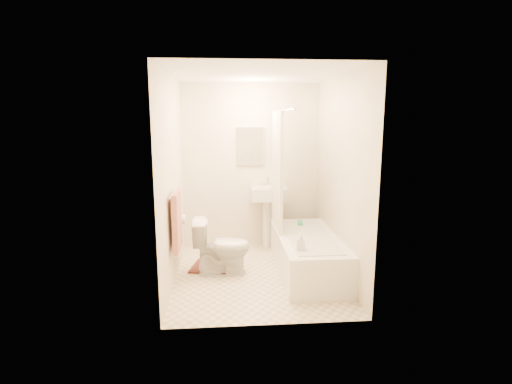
{
  "coord_description": "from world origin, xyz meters",
  "views": [
    {
      "loc": [
        -0.4,
        -4.63,
        1.94
      ],
      "look_at": [
        0.0,
        0.25,
        1.0
      ],
      "focal_mm": 28.0,
      "sensor_mm": 36.0,
      "label": 1
    }
  ],
  "objects": [
    {
      "name": "wall_left",
      "position": [
        -1.0,
        0.0,
        1.2
      ],
      "size": [
        0.02,
        2.4,
        2.4
      ],
      "primitive_type": "cube",
      "color": "beige",
      "rests_on": "ground"
    },
    {
      "name": "shower_curtain",
      "position": [
        0.3,
        0.5,
        1.22
      ],
      "size": [
        0.04,
        0.8,
        1.55
      ],
      "primitive_type": "cube",
      "color": "silver",
      "rests_on": "curtain_rod"
    },
    {
      "name": "towel",
      "position": [
        -0.93,
        -0.25,
        0.78
      ],
      "size": [
        0.06,
        0.45,
        0.66
      ],
      "primitive_type": "cube",
      "color": "#CC7266",
      "rests_on": "towel_bar"
    },
    {
      "name": "bath_mat",
      "position": [
        -0.51,
        0.28,
        0.01
      ],
      "size": [
        0.71,
        0.6,
        0.02
      ],
      "primitive_type": "cube",
      "rotation": [
        0.0,
        0.0,
        -0.22
      ],
      "color": "#47271C",
      "rests_on": "floor"
    },
    {
      "name": "towel_bar",
      "position": [
        -0.96,
        -0.25,
        1.1
      ],
      "size": [
        0.02,
        0.6,
        0.02
      ],
      "primitive_type": "cylinder",
      "rotation": [
        1.57,
        0.0,
        0.0
      ],
      "color": "silver",
      "rests_on": "wall_left"
    },
    {
      "name": "mirror",
      "position": [
        0.0,
        1.18,
        1.5
      ],
      "size": [
        0.4,
        0.03,
        0.55
      ],
      "primitive_type": "cube",
      "color": "white",
      "rests_on": "wall_back"
    },
    {
      "name": "soap_bottle",
      "position": [
        0.44,
        -0.47,
        0.57
      ],
      "size": [
        0.11,
        0.11,
        0.19
      ],
      "primitive_type": "imported",
      "rotation": [
        0.0,
        0.0,
        -0.24
      ],
      "color": "white",
      "rests_on": "bathtub"
    },
    {
      "name": "toilet_paper",
      "position": [
        -0.93,
        0.12,
        0.7
      ],
      "size": [
        0.11,
        0.12,
        0.12
      ],
      "primitive_type": "cylinder",
      "rotation": [
        0.0,
        1.57,
        0.0
      ],
      "color": "white",
      "rests_on": "wall_left"
    },
    {
      "name": "bathtub",
      "position": [
        0.63,
        0.05,
        0.24
      ],
      "size": [
        0.73,
        1.67,
        0.47
      ],
      "primitive_type": null,
      "color": "white",
      "rests_on": "floor"
    },
    {
      "name": "scrub_brush",
      "position": [
        0.64,
        0.6,
        0.49
      ],
      "size": [
        0.09,
        0.21,
        0.04
      ],
      "primitive_type": "cube",
      "rotation": [
        0.0,
        0.0,
        -0.14
      ],
      "color": "#2DA163",
      "rests_on": "bathtub"
    },
    {
      "name": "wall_right",
      "position": [
        1.0,
        0.0,
        1.2
      ],
      "size": [
        0.02,
        2.4,
        2.4
      ],
      "primitive_type": "cube",
      "color": "beige",
      "rests_on": "ground"
    },
    {
      "name": "wall_back",
      "position": [
        0.0,
        1.2,
        1.2
      ],
      "size": [
        2.0,
        0.02,
        2.4
      ],
      "primitive_type": "cube",
      "color": "beige",
      "rests_on": "ground"
    },
    {
      "name": "sink",
      "position": [
        0.25,
        1.06,
        0.5
      ],
      "size": [
        0.51,
        0.41,
        1.0
      ],
      "primitive_type": null,
      "rotation": [
        0.0,
        0.0,
        0.0
      ],
      "color": "silver",
      "rests_on": "floor"
    },
    {
      "name": "ceiling",
      "position": [
        0.0,
        0.0,
        2.4
      ],
      "size": [
        2.4,
        2.4,
        0.0
      ],
      "primitive_type": "plane",
      "color": "white",
      "rests_on": "ground"
    },
    {
      "name": "curtain_rod",
      "position": [
        0.3,
        0.1,
        2.0
      ],
      "size": [
        0.03,
        1.7,
        0.03
      ],
      "primitive_type": "cylinder",
      "rotation": [
        1.57,
        0.0,
        0.0
      ],
      "color": "silver",
      "rests_on": "wall_back"
    },
    {
      "name": "floor",
      "position": [
        0.0,
        0.0,
        0.0
      ],
      "size": [
        2.4,
        2.4,
        0.0
      ],
      "primitive_type": "plane",
      "color": "beige",
      "rests_on": "ground"
    },
    {
      "name": "toilet",
      "position": [
        -0.44,
        0.1,
        0.34
      ],
      "size": [
        0.71,
        0.41,
        0.69
      ],
      "primitive_type": "imported",
      "rotation": [
        0.0,
        0.0,
        1.55
      ],
      "color": "silver",
      "rests_on": "floor"
    }
  ]
}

